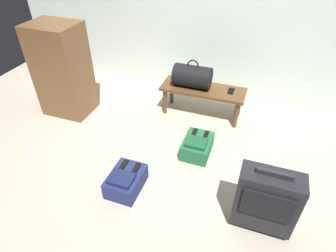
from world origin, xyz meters
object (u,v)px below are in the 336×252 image
(cell_phone, at_px, (231,91))
(suitcase_upright_charcoal, at_px, (266,200))
(bench, at_px, (203,92))
(backpack_green, at_px, (197,146))
(backpack_navy, at_px, (126,181))
(duffel_bag_black, at_px, (192,76))
(side_cabinet, at_px, (62,71))

(cell_phone, relative_size, suitcase_upright_charcoal, 0.23)
(bench, xyz_separation_m, suitcase_upright_charcoal, (0.84, -1.40, 0.00))
(bench, relative_size, cell_phone, 6.94)
(bench, distance_m, backpack_green, 0.77)
(backpack_green, bearing_deg, suitcase_upright_charcoal, -43.93)
(backpack_navy, bearing_deg, duffel_bag_black, 81.56)
(bench, relative_size, duffel_bag_black, 2.27)
(bench, xyz_separation_m, duffel_bag_black, (-0.14, 0.00, 0.19))
(bench, height_order, side_cabinet, side_cabinet)
(cell_phone, distance_m, backpack_navy, 1.62)
(suitcase_upright_charcoal, relative_size, side_cabinet, 0.56)
(side_cabinet, bearing_deg, backpack_navy, -36.80)
(duffel_bag_black, height_order, suitcase_upright_charcoal, duffel_bag_black)
(cell_phone, xyz_separation_m, side_cabinet, (-1.93, -0.50, 0.17))
(cell_phone, bearing_deg, backpack_green, -104.01)
(bench, xyz_separation_m, cell_phone, (0.33, 0.04, 0.06))
(bench, bearing_deg, suitcase_upright_charcoal, -59.08)
(suitcase_upright_charcoal, height_order, side_cabinet, side_cabinet)
(backpack_navy, bearing_deg, cell_phone, 64.91)
(bench, xyz_separation_m, backpack_navy, (-0.35, -1.41, -0.22))
(duffel_bag_black, bearing_deg, backpack_green, -68.98)
(suitcase_upright_charcoal, xyz_separation_m, backpack_navy, (-1.19, -0.01, -0.22))
(duffel_bag_black, relative_size, backpack_navy, 1.16)
(bench, bearing_deg, cell_phone, 6.33)
(side_cabinet, bearing_deg, suitcase_upright_charcoal, -20.83)
(suitcase_upright_charcoal, distance_m, backpack_navy, 1.21)
(backpack_green, bearing_deg, bench, 100.74)
(duffel_bag_black, distance_m, suitcase_upright_charcoal, 1.71)
(duffel_bag_black, height_order, backpack_green, duffel_bag_black)
(backpack_green, relative_size, side_cabinet, 0.35)
(cell_phone, bearing_deg, bench, -173.67)
(duffel_bag_black, xyz_separation_m, cell_phone, (0.47, 0.04, -0.13))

